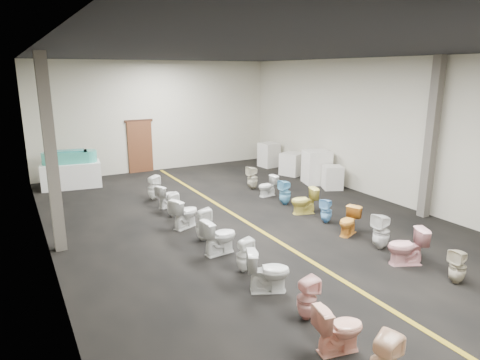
% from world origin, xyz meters
% --- Properties ---
extents(floor, '(16.00, 16.00, 0.00)m').
position_xyz_m(floor, '(0.00, 0.00, 0.00)').
color(floor, black).
rests_on(floor, ground).
extents(ceiling, '(16.00, 16.00, 0.00)m').
position_xyz_m(ceiling, '(0.00, 0.00, 4.50)').
color(ceiling, black).
rests_on(ceiling, ground).
extents(wall_back, '(10.00, 0.00, 10.00)m').
position_xyz_m(wall_back, '(0.00, 8.00, 2.25)').
color(wall_back, '#B9B49E').
rests_on(wall_back, ground).
extents(wall_left, '(0.00, 16.00, 16.00)m').
position_xyz_m(wall_left, '(-5.00, 0.00, 2.25)').
color(wall_left, '#B9B49E').
rests_on(wall_left, ground).
extents(wall_right, '(0.00, 16.00, 16.00)m').
position_xyz_m(wall_right, '(5.00, 0.00, 2.25)').
color(wall_right, '#B9B49E').
rests_on(wall_right, ground).
extents(aisle_stripe, '(0.12, 15.60, 0.01)m').
position_xyz_m(aisle_stripe, '(0.00, 0.00, 0.00)').
color(aisle_stripe, olive).
rests_on(aisle_stripe, floor).
extents(back_door, '(1.00, 0.10, 2.10)m').
position_xyz_m(back_door, '(-0.80, 7.94, 1.05)').
color(back_door, '#562D19').
rests_on(back_door, floor).
extents(door_frame, '(1.15, 0.08, 0.10)m').
position_xyz_m(door_frame, '(-0.80, 7.95, 2.12)').
color(door_frame, '#331C11').
rests_on(door_frame, back_door).
extents(column_left, '(0.25, 0.25, 4.50)m').
position_xyz_m(column_left, '(-4.75, 1.00, 2.25)').
color(column_left, '#59544C').
rests_on(column_left, floor).
extents(column_right, '(0.25, 0.25, 4.50)m').
position_xyz_m(column_right, '(4.75, -1.50, 2.25)').
color(column_right, '#59544C').
rests_on(column_right, floor).
extents(display_table, '(2.12, 1.25, 0.89)m').
position_xyz_m(display_table, '(-3.68, 6.79, 0.45)').
color(display_table, white).
rests_on(display_table, floor).
extents(bathtub, '(1.85, 0.84, 0.55)m').
position_xyz_m(bathtub, '(-3.68, 6.79, 1.07)').
color(bathtub, teal).
rests_on(bathtub, display_table).
extents(appliance_crate_a, '(0.85, 0.85, 0.82)m').
position_xyz_m(appliance_crate_a, '(4.40, 2.06, 0.41)').
color(appliance_crate_a, silver).
rests_on(appliance_crate_a, floor).
extents(appliance_crate_b, '(1.12, 1.12, 1.23)m').
position_xyz_m(appliance_crate_b, '(4.40, 2.96, 0.62)').
color(appliance_crate_b, silver).
rests_on(appliance_crate_b, floor).
extents(appliance_crate_c, '(1.03, 1.03, 0.89)m').
position_xyz_m(appliance_crate_c, '(4.40, 4.50, 0.44)').
color(appliance_crate_c, beige).
rests_on(appliance_crate_c, floor).
extents(appliance_crate_d, '(0.81, 0.81, 1.04)m').
position_xyz_m(appliance_crate_d, '(4.40, 6.25, 0.52)').
color(appliance_crate_d, silver).
rests_on(appliance_crate_d, floor).
extents(toilet_left_2, '(0.82, 0.56, 0.77)m').
position_xyz_m(toilet_left_2, '(-1.59, -5.05, 0.38)').
color(toilet_left_2, '#FCAF97').
rests_on(toilet_left_2, floor).
extents(toilet_left_3, '(0.35, 0.34, 0.75)m').
position_xyz_m(toilet_left_3, '(-1.47, -4.13, 0.38)').
color(toilet_left_3, '#E5A7A1').
rests_on(toilet_left_3, floor).
extents(toilet_left_4, '(0.93, 0.76, 0.82)m').
position_xyz_m(toilet_left_4, '(-1.53, -3.02, 0.41)').
color(toilet_left_4, silver).
rests_on(toilet_left_4, floor).
extents(toilet_left_5, '(0.34, 0.33, 0.73)m').
position_xyz_m(toilet_left_5, '(-1.53, -2.10, 0.37)').
color(toilet_left_5, white).
rests_on(toilet_left_5, floor).
extents(toilet_left_6, '(0.87, 0.56, 0.84)m').
position_xyz_m(toilet_left_6, '(-1.58, -1.01, 0.42)').
color(toilet_left_6, white).
rests_on(toilet_left_6, floor).
extents(toilet_left_7, '(0.41, 0.40, 0.82)m').
position_xyz_m(toilet_left_7, '(-1.58, -0.11, 0.41)').
color(toilet_left_7, silver).
rests_on(toilet_left_7, floor).
extents(toilet_left_8, '(0.92, 0.74, 0.82)m').
position_xyz_m(toilet_left_8, '(-1.64, 0.96, 0.41)').
color(toilet_left_8, white).
rests_on(toilet_left_8, floor).
extents(toilet_left_9, '(0.34, 0.33, 0.71)m').
position_xyz_m(toilet_left_9, '(-1.62, 1.96, 0.36)').
color(toilet_left_9, white).
rests_on(toilet_left_9, floor).
extents(toilet_left_10, '(0.79, 0.64, 0.70)m').
position_xyz_m(toilet_left_10, '(-1.45, 2.89, 0.35)').
color(toilet_left_10, silver).
rests_on(toilet_left_10, floor).
extents(toilet_left_11, '(0.46, 0.45, 0.81)m').
position_xyz_m(toilet_left_11, '(-1.58, 3.83, 0.40)').
color(toilet_left_11, white).
rests_on(toilet_left_11, floor).
extents(toilet_right_2, '(0.34, 0.33, 0.71)m').
position_xyz_m(toilet_right_2, '(1.90, -4.55, 0.36)').
color(toilet_right_2, beige).
rests_on(toilet_right_2, floor).
extents(toilet_right_3, '(0.92, 0.75, 0.82)m').
position_xyz_m(toilet_right_3, '(1.71, -3.48, 0.41)').
color(toilet_right_3, '#EDA9AC').
rests_on(toilet_right_3, floor).
extents(toilet_right_4, '(0.40, 0.39, 0.86)m').
position_xyz_m(toilet_right_4, '(1.87, -2.60, 0.43)').
color(toilet_right_4, white).
rests_on(toilet_right_4, floor).
extents(toilet_right_5, '(0.80, 0.64, 0.71)m').
position_xyz_m(toilet_right_5, '(1.83, -1.57, 0.36)').
color(toilet_right_5, orange).
rests_on(toilet_right_5, floor).
extents(toilet_right_6, '(0.41, 0.40, 0.69)m').
position_xyz_m(toilet_right_6, '(1.91, -0.59, 0.35)').
color(toilet_right_6, '#75B7EA').
rests_on(toilet_right_6, floor).
extents(toilet_right_7, '(0.85, 0.62, 0.78)m').
position_xyz_m(toilet_right_7, '(1.85, 0.34, 0.39)').
color(toilet_right_7, '#DDCB57').
rests_on(toilet_right_7, floor).
extents(toilet_right_8, '(0.36, 0.36, 0.79)m').
position_xyz_m(toilet_right_8, '(1.86, 1.33, 0.40)').
color(toilet_right_8, '#6CBAE1').
rests_on(toilet_right_8, floor).
extents(toilet_right_9, '(0.70, 0.44, 0.69)m').
position_xyz_m(toilet_right_9, '(1.89, 2.39, 0.34)').
color(toilet_right_9, white).
rests_on(toilet_right_9, floor).
extents(toilet_right_10, '(0.39, 0.38, 0.82)m').
position_xyz_m(toilet_right_10, '(1.89, 3.39, 0.41)').
color(toilet_right_10, beige).
rests_on(toilet_right_10, floor).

